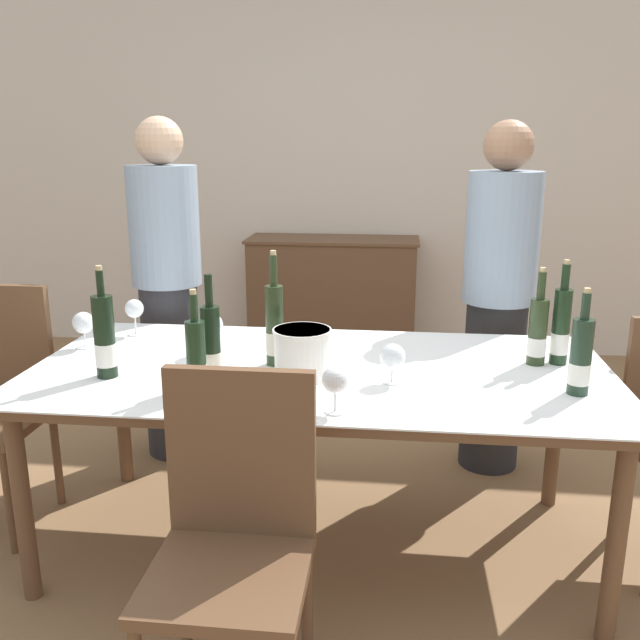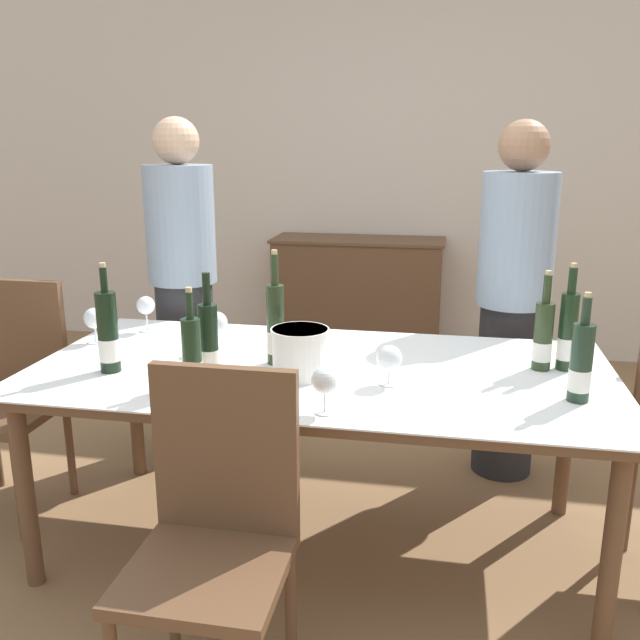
{
  "view_description": "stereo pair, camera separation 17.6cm",
  "coord_description": "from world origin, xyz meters",
  "px_view_note": "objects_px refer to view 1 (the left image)",
  "views": [
    {
      "loc": [
        0.27,
        -2.33,
        1.54
      ],
      "look_at": [
        0.0,
        0.0,
        0.92
      ],
      "focal_mm": 38.0,
      "sensor_mm": 36.0,
      "label": 1
    },
    {
      "loc": [
        0.44,
        -2.31,
        1.54
      ],
      "look_at": [
        0.0,
        0.0,
        0.92
      ],
      "focal_mm": 38.0,
      "sensor_mm": 36.0,
      "label": 2
    }
  ],
  "objects_px": {
    "person_host": "(168,292)",
    "wine_bottle_4": "(538,332)",
    "wine_bottle_6": "(275,327)",
    "person_guest_left": "(498,301)",
    "wine_bottle_1": "(196,360)",
    "wine_bottle_3": "(580,358)",
    "wine_glass_1": "(392,357)",
    "wine_glass_2": "(335,381)",
    "wine_bottle_0": "(105,339)",
    "wine_bottle_2": "(561,328)",
    "wine_bottle_5": "(211,347)",
    "wine_glass_3": "(134,310)",
    "sideboard_cabinet": "(333,298)",
    "wine_glass_0": "(83,324)",
    "wine_glass_4": "(212,326)",
    "ice_bucket": "(302,352)",
    "dining_table": "(320,382)",
    "chair_near_front": "(234,525)"
  },
  "relations": [
    {
      "from": "dining_table",
      "to": "wine_glass_1",
      "type": "relative_size",
      "value": 15.08
    },
    {
      "from": "ice_bucket",
      "to": "wine_bottle_5",
      "type": "bearing_deg",
      "value": -160.61
    },
    {
      "from": "wine_bottle_2",
      "to": "chair_near_front",
      "type": "distance_m",
      "value": 1.4
    },
    {
      "from": "sideboard_cabinet",
      "to": "wine_glass_0",
      "type": "height_order",
      "value": "wine_glass_0"
    },
    {
      "from": "dining_table",
      "to": "wine_bottle_5",
      "type": "relative_size",
      "value": 5.54
    },
    {
      "from": "ice_bucket",
      "to": "wine_bottle_3",
      "type": "distance_m",
      "value": 0.92
    },
    {
      "from": "wine_glass_2",
      "to": "chair_near_front",
      "type": "xyz_separation_m",
      "value": [
        -0.24,
        -0.32,
        -0.31
      ]
    },
    {
      "from": "wine_bottle_2",
      "to": "wine_bottle_6",
      "type": "bearing_deg",
      "value": -172.86
    },
    {
      "from": "wine_bottle_1",
      "to": "wine_bottle_4",
      "type": "xyz_separation_m",
      "value": [
        1.16,
        0.45,
        0.0
      ]
    },
    {
      "from": "wine_bottle_6",
      "to": "person_guest_left",
      "type": "relative_size",
      "value": 0.26
    },
    {
      "from": "wine_bottle_5",
      "to": "wine_glass_1",
      "type": "distance_m",
      "value": 0.62
    },
    {
      "from": "wine_glass_3",
      "to": "sideboard_cabinet",
      "type": "bearing_deg",
      "value": 72.56
    },
    {
      "from": "dining_table",
      "to": "person_guest_left",
      "type": "bearing_deg",
      "value": 46.76
    },
    {
      "from": "wine_bottle_6",
      "to": "wine_bottle_3",
      "type": "bearing_deg",
      "value": -9.98
    },
    {
      "from": "wine_bottle_0",
      "to": "wine_bottle_3",
      "type": "xyz_separation_m",
      "value": [
        1.6,
        0.01,
        -0.02
      ]
    },
    {
      "from": "person_host",
      "to": "wine_bottle_4",
      "type": "bearing_deg",
      "value": -21.17
    },
    {
      "from": "wine_bottle_6",
      "to": "wine_bottle_1",
      "type": "bearing_deg",
      "value": -120.97
    },
    {
      "from": "wine_bottle_2",
      "to": "wine_bottle_4",
      "type": "relative_size",
      "value": 1.07
    },
    {
      "from": "wine_bottle_3",
      "to": "wine_bottle_6",
      "type": "bearing_deg",
      "value": 170.02
    },
    {
      "from": "wine_glass_0",
      "to": "wine_glass_3",
      "type": "xyz_separation_m",
      "value": [
        0.13,
        0.2,
        0.01
      ]
    },
    {
      "from": "sideboard_cabinet",
      "to": "chair_near_front",
      "type": "relative_size",
      "value": 1.28
    },
    {
      "from": "wine_bottle_4",
      "to": "wine_glass_2",
      "type": "relative_size",
      "value": 2.45
    },
    {
      "from": "ice_bucket",
      "to": "wine_bottle_2",
      "type": "xyz_separation_m",
      "value": [
        0.93,
        0.25,
        0.05
      ]
    },
    {
      "from": "wine_bottle_0",
      "to": "person_host",
      "type": "distance_m",
      "value": 0.94
    },
    {
      "from": "wine_bottle_0",
      "to": "chair_near_front",
      "type": "height_order",
      "value": "wine_bottle_0"
    },
    {
      "from": "wine_bottle_1",
      "to": "wine_glass_1",
      "type": "height_order",
      "value": "wine_bottle_1"
    },
    {
      "from": "wine_bottle_2",
      "to": "wine_glass_3",
      "type": "height_order",
      "value": "wine_bottle_2"
    },
    {
      "from": "wine_glass_4",
      "to": "person_guest_left",
      "type": "bearing_deg",
      "value": 29.73
    },
    {
      "from": "ice_bucket",
      "to": "wine_bottle_3",
      "type": "height_order",
      "value": "wine_bottle_3"
    },
    {
      "from": "wine_glass_1",
      "to": "wine_glass_2",
      "type": "distance_m",
      "value": 0.33
    },
    {
      "from": "wine_bottle_2",
      "to": "wine_glass_4",
      "type": "xyz_separation_m",
      "value": [
        -1.31,
        -0.03,
        -0.03
      ]
    },
    {
      "from": "wine_bottle_5",
      "to": "person_host",
      "type": "bearing_deg",
      "value": 116.37
    },
    {
      "from": "wine_bottle_1",
      "to": "wine_glass_0",
      "type": "relative_size",
      "value": 2.4
    },
    {
      "from": "wine_bottle_4",
      "to": "wine_glass_2",
      "type": "height_order",
      "value": "wine_bottle_4"
    },
    {
      "from": "wine_bottle_5",
      "to": "wine_glass_3",
      "type": "distance_m",
      "value": 0.73
    },
    {
      "from": "chair_near_front",
      "to": "person_guest_left",
      "type": "distance_m",
      "value": 1.79
    },
    {
      "from": "wine_bottle_3",
      "to": "wine_glass_2",
      "type": "bearing_deg",
      "value": -162.02
    },
    {
      "from": "wine_bottle_2",
      "to": "wine_bottle_6",
      "type": "xyz_separation_m",
      "value": [
        -1.05,
        -0.13,
        0.01
      ]
    },
    {
      "from": "wine_glass_2",
      "to": "wine_glass_3",
      "type": "relative_size",
      "value": 0.96
    },
    {
      "from": "sideboard_cabinet",
      "to": "wine_glass_4",
      "type": "distance_m",
      "value": 2.34
    },
    {
      "from": "wine_bottle_0",
      "to": "wine_bottle_2",
      "type": "xyz_separation_m",
      "value": [
        1.61,
        0.33,
        0.0
      ]
    },
    {
      "from": "chair_near_front",
      "to": "wine_bottle_4",
      "type": "bearing_deg",
      "value": 42.92
    },
    {
      "from": "ice_bucket",
      "to": "person_host",
      "type": "relative_size",
      "value": 0.12
    },
    {
      "from": "wine_bottle_1",
      "to": "person_host",
      "type": "xyz_separation_m",
      "value": [
        -0.46,
        1.07,
        -0.02
      ]
    },
    {
      "from": "dining_table",
      "to": "wine_glass_1",
      "type": "xyz_separation_m",
      "value": [
        0.26,
        -0.13,
        0.15
      ]
    },
    {
      "from": "wine_bottle_2",
      "to": "person_host",
      "type": "relative_size",
      "value": 0.24
    },
    {
      "from": "person_guest_left",
      "to": "wine_glass_3",
      "type": "bearing_deg",
      "value": -164.09
    },
    {
      "from": "wine_bottle_5",
      "to": "wine_glass_3",
      "type": "relative_size",
      "value": 2.45
    },
    {
      "from": "wine_bottle_1",
      "to": "wine_bottle_3",
      "type": "xyz_separation_m",
      "value": [
        1.24,
        0.15,
        0.0
      ]
    },
    {
      "from": "dining_table",
      "to": "wine_bottle_5",
      "type": "xyz_separation_m",
      "value": [
        -0.35,
        -0.21,
        0.19
      ]
    }
  ]
}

